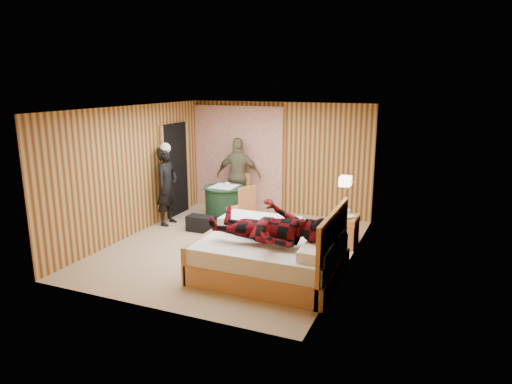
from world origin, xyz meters
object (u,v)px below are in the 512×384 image
at_px(bed, 273,255).
at_px(duffel_bag, 201,224).
at_px(man_on_bed, 269,217).
at_px(round_table, 224,204).
at_px(nightstand, 345,230).
at_px(wall_lamp, 345,181).
at_px(chair_far, 239,190).
at_px(man_at_table, 239,176).
at_px(woman_standing, 167,186).
at_px(chair_near, 244,205).

bearing_deg(bed, duffel_bag, 145.12).
bearing_deg(man_on_bed, round_table, 128.71).
bearing_deg(nightstand, duffel_bag, -173.92).
distance_m(wall_lamp, chair_far, 3.24).
xyz_separation_m(nightstand, duffel_bag, (-2.85, -0.30, -0.13)).
bearing_deg(man_on_bed, bed, 97.53).
distance_m(round_table, man_on_bed, 3.22).
height_order(chair_far, man_on_bed, man_on_bed).
height_order(duffel_bag, man_at_table, man_at_table).
xyz_separation_m(nightstand, woman_standing, (-3.72, -0.15, 0.53)).
bearing_deg(wall_lamp, man_on_bed, -116.23).
bearing_deg(man_at_table, chair_near, 105.87).
xyz_separation_m(bed, man_on_bed, (0.03, -0.23, 0.67)).
height_order(round_table, man_on_bed, man_on_bed).
relative_size(nightstand, man_on_bed, 0.33).
xyz_separation_m(duffel_bag, man_on_bed, (2.12, -1.68, 0.85)).
bearing_deg(wall_lamp, round_table, 161.89).
relative_size(round_table, duffel_bag, 1.58).
bearing_deg(duffel_bag, chair_far, 83.55).
xyz_separation_m(round_table, man_at_table, (0.00, 0.73, 0.47)).
xyz_separation_m(chair_far, duffel_bag, (-0.17, -1.47, -0.38)).
xyz_separation_m(wall_lamp, duffel_bag, (-2.89, 0.12, -1.14)).
distance_m(wall_lamp, woman_standing, 3.80).
height_order(wall_lamp, round_table, wall_lamp).
distance_m(wall_lamp, chair_near, 2.26).
height_order(wall_lamp, man_on_bed, man_on_bed).
xyz_separation_m(bed, round_table, (-1.95, 2.24, 0.06)).
relative_size(wall_lamp, duffel_bag, 0.47).
relative_size(wall_lamp, chair_far, 0.28).
bearing_deg(duffel_bag, wall_lamp, -2.27).
xyz_separation_m(chair_near, man_on_bed, (1.32, -1.99, 0.46)).
height_order(woman_standing, man_on_bed, man_on_bed).
xyz_separation_m(round_table, duffel_bag, (-0.14, -0.78, -0.23)).
bearing_deg(man_on_bed, duffel_bag, 141.50).
bearing_deg(man_on_bed, nightstand, 69.84).
height_order(duffel_bag, man_on_bed, man_on_bed).
relative_size(nightstand, woman_standing, 0.35).
height_order(round_table, woman_standing, woman_standing).
height_order(nightstand, chair_far, chair_far).
bearing_deg(chair_far, duffel_bag, -76.24).
xyz_separation_m(round_table, woman_standing, (-1.01, -0.63, 0.43)).
bearing_deg(man_on_bed, man_at_table, 121.73).
distance_m(chair_far, chair_near, 1.33).
relative_size(round_table, man_at_table, 0.51).
height_order(bed, man_on_bed, man_on_bed).
height_order(bed, woman_standing, woman_standing).
bearing_deg(woman_standing, nightstand, -89.79).
distance_m(duffel_bag, man_on_bed, 2.84).
bearing_deg(man_at_table, woman_standing, 40.42).
bearing_deg(woman_standing, duffel_bag, -102.29).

